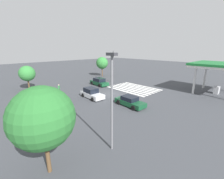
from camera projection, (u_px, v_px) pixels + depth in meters
ground_plane at (112, 94)px, 25.90m from camera, size 147.04×147.04×0.00m
crosswalk_markings at (134, 88)px, 29.81m from camera, size 9.36×6.30×0.01m
traffic_signal_mast at (113, 60)px, 31.50m from camera, size 4.79×4.79×7.19m
car_0 at (130, 101)px, 20.67m from camera, size 4.54×2.15×1.36m
car_1 at (92, 93)px, 23.99m from camera, size 4.50×2.17×1.59m
car_2 at (99, 82)px, 32.14m from camera, size 4.75×2.32×1.56m
gas_station_canopy at (221, 66)px, 25.01m from camera, size 8.35×8.35×5.34m
pedestrian at (59, 88)px, 26.25m from camera, size 0.41×0.41×1.63m
street_light_pole_a at (112, 95)px, 10.73m from camera, size 0.80×0.36×7.45m
tree_corner_a at (102, 63)px, 41.67m from camera, size 3.29×3.29×5.38m
tree_corner_b at (43, 118)px, 8.73m from camera, size 3.80×3.80×5.72m
tree_corner_c at (27, 74)px, 28.08m from camera, size 2.90×2.90×4.59m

